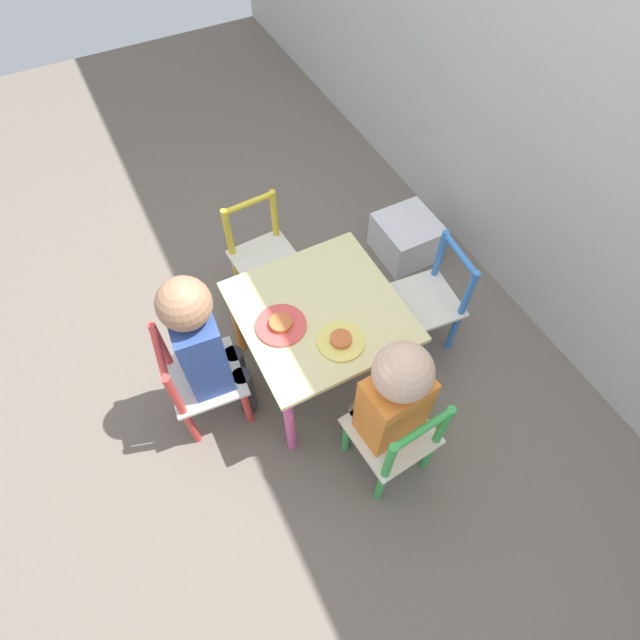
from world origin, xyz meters
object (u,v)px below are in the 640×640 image
(chair_red, at_px, (200,380))
(child_right, at_px, (391,398))
(kids_table, at_px, (320,320))
(plate_front, at_px, (281,325))
(plate_right, at_px, (341,341))
(chair_yellow, at_px, (264,258))
(chair_green, at_px, (395,438))
(storage_bin, at_px, (406,237))
(child_front, at_px, (204,343))
(chair_blue, at_px, (429,301))

(chair_red, relative_size, child_right, 0.69)
(kids_table, height_order, plate_front, plate_front)
(plate_right, bearing_deg, plate_front, -135.00)
(chair_yellow, xyz_separation_m, plate_right, (0.62, 0.03, 0.20))
(plate_right, bearing_deg, chair_green, 7.41)
(chair_yellow, bearing_deg, storage_bin, -9.18)
(chair_yellow, bearing_deg, plate_front, -108.01)
(child_front, bearing_deg, plate_front, -92.90)
(chair_red, relative_size, child_front, 0.65)
(plate_front, bearing_deg, chair_blue, 85.91)
(kids_table, xyz_separation_m, chair_green, (0.47, 0.04, -0.12))
(child_front, height_order, plate_front, child_front)
(chair_red, distance_m, child_right, 0.71)
(child_right, bearing_deg, chair_yellow, -90.92)
(plate_front, relative_size, storage_bin, 0.64)
(kids_table, relative_size, plate_right, 3.48)
(child_front, bearing_deg, chair_green, -133.14)
(child_front, xyz_separation_m, plate_right, (0.19, 0.41, -0.02))
(kids_table, height_order, chair_red, chair_red)
(kids_table, bearing_deg, child_right, 5.05)
(chair_red, bearing_deg, chair_yellow, -40.81)
(child_front, height_order, storage_bin, child_front)
(chair_green, height_order, chair_yellow, same)
(chair_yellow, relative_size, plate_right, 3.11)
(chair_green, bearing_deg, storage_bin, -131.17)
(plate_right, bearing_deg, storage_bin, 129.13)
(kids_table, distance_m, child_right, 0.42)
(kids_table, distance_m, chair_blue, 0.49)
(chair_blue, bearing_deg, chair_yellow, -130.64)
(chair_green, xyz_separation_m, chair_red, (-0.51, -0.51, 0.00))
(plate_front, bearing_deg, child_right, 24.49)
(chair_yellow, distance_m, child_front, 0.62)
(chair_yellow, relative_size, storage_bin, 1.82)
(kids_table, relative_size, child_right, 0.77)
(chair_yellow, xyz_separation_m, child_front, (0.43, -0.38, 0.22))
(storage_bin, bearing_deg, plate_right, -50.87)
(kids_table, xyz_separation_m, plate_right, (0.15, 0.00, 0.07))
(chair_green, relative_size, storage_bin, 1.82)
(chair_blue, height_order, chair_yellow, same)
(child_front, relative_size, plate_right, 4.77)
(chair_yellow, height_order, child_front, child_front)
(storage_bin, bearing_deg, chair_blue, -24.92)
(chair_green, distance_m, storage_bin, 1.09)
(chair_green, relative_size, chair_red, 1.00)
(child_right, distance_m, plate_front, 0.45)
(plate_front, bearing_deg, plate_right, 45.00)
(child_front, distance_m, plate_right, 0.45)
(child_front, distance_m, plate_front, 0.26)
(plate_right, height_order, storage_bin, plate_right)
(kids_table, bearing_deg, chair_green, 5.05)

